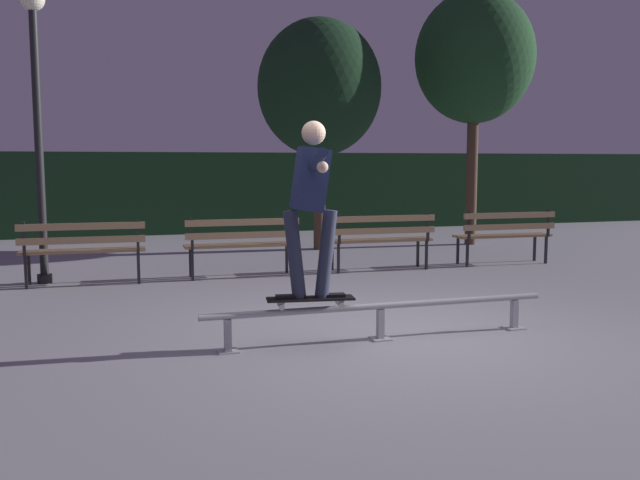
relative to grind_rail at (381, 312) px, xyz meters
The scene contains 12 objects.
ground_plane 0.28m from the grind_rail, 90.00° to the left, with size 90.00×90.00×0.00m, color gray.
hedge_backdrop 10.58m from the grind_rail, 90.00° to the left, with size 24.00×1.20×1.86m, color black.
grind_rail is the anchor object (origin of this frame).
skateboard 0.69m from the grind_rail, behind, with size 0.80×0.31×0.09m.
skateboarder 1.28m from the grind_rail, behind, with size 0.63×1.40×1.56m.
park_bench_leftmost 4.64m from the grind_rail, 125.70° to the left, with size 1.61×0.45×0.88m.
park_bench_left_center 3.82m from the grind_rail, 98.71° to the left, with size 1.61×0.45×0.88m.
park_bench_right_center 4.08m from the grind_rail, 67.60° to the left, with size 1.61×0.45×0.88m.
park_bench_rightmost 5.27m from the grind_rail, 45.65° to the left, with size 1.61×0.45×0.88m.
tree_behind_benches 7.18m from the grind_rail, 77.71° to the left, with size 2.28×2.28×4.25m.
tree_far_right 8.53m from the grind_rail, 54.57° to the left, with size 2.31×2.31×4.93m.
lamp_post_left 5.68m from the grind_rail, 127.99° to the left, with size 0.32×0.32×3.90m.
Camera 1 is at (-2.37, -5.87, 1.63)m, focal length 38.53 mm.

